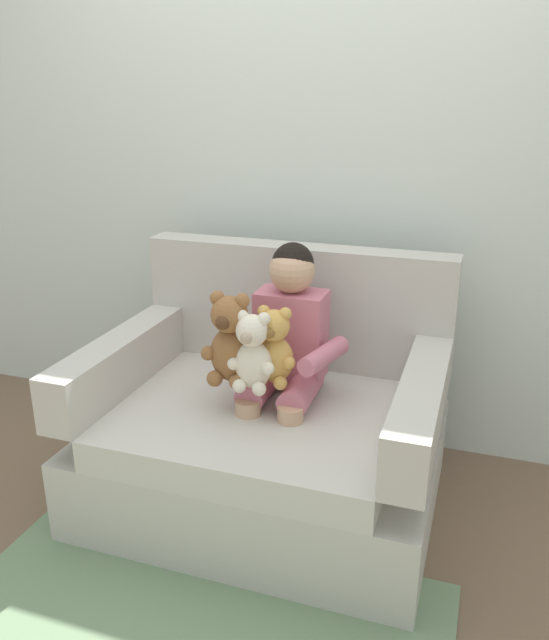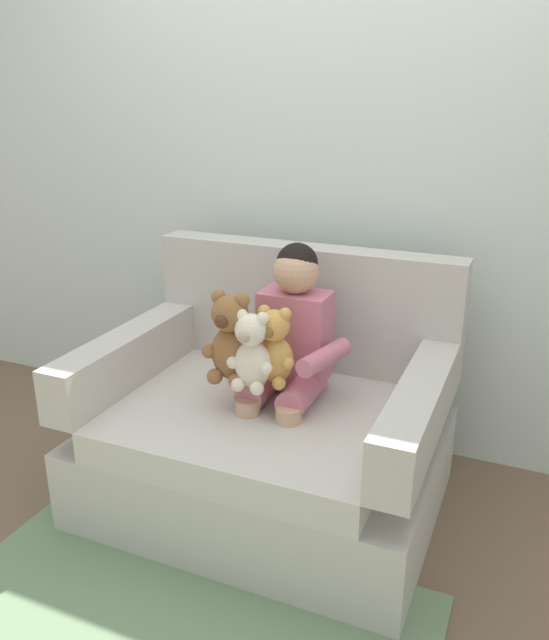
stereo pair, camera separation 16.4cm
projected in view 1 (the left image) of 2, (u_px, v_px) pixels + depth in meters
The scene contains 7 objects.
ground_plane at pixel (265, 501), 2.54m from camera, with size 8.00×8.00×0.00m, color brown.
back_wall at pixel (318, 152), 2.73m from camera, with size 6.00×0.10×2.60m, color silver.
armchair at pixel (268, 429), 2.48m from camera, with size 1.30×0.97×0.95m.
seated_child at pixel (286, 344), 2.38m from camera, with size 0.45×0.39×0.82m.
plush_cream at pixel (253, 354), 2.21m from camera, with size 0.17×0.14×0.29m.
plush_honey at pixel (274, 348), 2.25m from camera, with size 0.17×0.14×0.29m.
plush_brown at pixel (230, 341), 2.25m from camera, with size 0.20×0.16×0.34m.
Camera 1 is at (0.73, -2.02, 1.54)m, focal length 35.73 mm.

